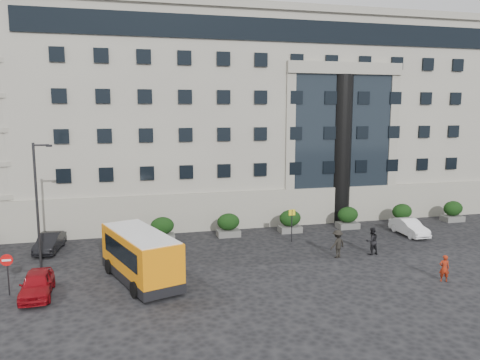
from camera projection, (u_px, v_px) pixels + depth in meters
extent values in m
plane|color=black|center=(237.00, 269.00, 29.50)|extent=(120.00, 120.00, 0.00)
cube|color=gray|center=(242.00, 119.00, 50.71)|extent=(44.00, 24.00, 18.00)
cylinder|color=black|center=(341.00, 149.00, 41.32)|extent=(1.80, 1.80, 13.00)
cube|color=#5B5B59|center=(163.00, 237.00, 35.97)|extent=(1.80, 1.20, 0.50)
ellipsoid|color=black|center=(162.00, 226.00, 35.83)|extent=(1.80, 1.26, 1.34)
cube|color=#5B5B59|center=(228.00, 233.00, 37.23)|extent=(1.80, 1.20, 0.50)
ellipsoid|color=black|center=(228.00, 222.00, 37.09)|extent=(1.80, 1.26, 1.34)
cube|color=#5B5B59|center=(290.00, 229.00, 38.49)|extent=(1.80, 1.20, 0.50)
ellipsoid|color=black|center=(290.00, 218.00, 38.35)|extent=(1.80, 1.26, 1.34)
cube|color=#5B5B59|center=(347.00, 225.00, 39.75)|extent=(1.80, 1.20, 0.50)
ellipsoid|color=black|center=(348.00, 215.00, 39.62)|extent=(1.80, 1.26, 1.34)
cube|color=#5B5B59|center=(402.00, 222.00, 41.01)|extent=(1.80, 1.20, 0.50)
ellipsoid|color=black|center=(402.00, 211.00, 40.88)|extent=(1.80, 1.26, 1.34)
cube|color=#5B5B59|center=(452.00, 218.00, 42.28)|extent=(1.80, 1.20, 0.50)
ellipsoid|color=black|center=(453.00, 208.00, 42.14)|extent=(1.80, 1.26, 1.34)
cylinder|color=#262628|center=(37.00, 207.00, 28.87)|extent=(0.16, 0.16, 8.00)
cylinder|color=#262628|center=(41.00, 145.00, 28.40)|extent=(0.90, 0.12, 0.12)
cube|color=black|center=(49.00, 146.00, 28.52)|extent=(0.35, 0.18, 0.14)
cylinder|color=#262628|center=(292.00, 226.00, 35.44)|extent=(0.08, 0.08, 2.50)
cube|color=yellow|center=(292.00, 212.00, 35.28)|extent=(0.50, 0.06, 0.45)
cylinder|color=#262628|center=(8.00, 276.00, 25.22)|extent=(0.08, 0.08, 2.20)
cylinder|color=red|center=(7.00, 260.00, 25.03)|extent=(0.64, 0.05, 0.64)
cube|color=white|center=(6.00, 260.00, 24.99)|extent=(0.45, 0.04, 0.10)
cube|color=orange|center=(140.00, 253.00, 27.27)|extent=(4.50, 7.39, 2.35)
cube|color=black|center=(141.00, 273.00, 27.46)|extent=(4.55, 7.44, 0.55)
cube|color=black|center=(140.00, 249.00, 27.24)|extent=(4.07, 5.95, 1.05)
cube|color=silver|center=(140.00, 234.00, 27.10)|extent=(4.27, 7.02, 0.18)
cylinder|color=black|center=(135.00, 290.00, 24.96)|extent=(0.55, 0.94, 0.90)
cylinder|color=black|center=(176.00, 281.00, 26.24)|extent=(0.55, 0.94, 0.90)
cylinder|color=black|center=(109.00, 266.00, 28.68)|extent=(0.55, 0.94, 0.90)
cylinder|color=black|center=(146.00, 260.00, 29.96)|extent=(0.55, 0.94, 0.90)
cube|color=maroon|center=(59.00, 206.00, 41.78)|extent=(2.18, 3.37, 2.32)
cube|color=maroon|center=(56.00, 216.00, 39.53)|extent=(2.06, 1.51, 1.57)
cube|color=black|center=(55.00, 214.00, 38.86)|extent=(1.76, 0.15, 0.74)
cylinder|color=black|center=(43.00, 224.00, 39.46)|extent=(0.25, 0.78, 0.78)
cylinder|color=black|center=(69.00, 223.00, 39.98)|extent=(0.25, 0.78, 0.78)
cylinder|color=black|center=(48.00, 217.00, 42.38)|extent=(0.25, 0.78, 0.78)
cylinder|color=black|center=(72.00, 215.00, 42.90)|extent=(0.25, 0.78, 0.78)
imported|color=maroon|center=(37.00, 284.00, 25.17)|extent=(1.72, 4.01, 1.35)
imported|color=black|center=(50.00, 242.00, 33.20)|extent=(1.90, 4.08, 1.30)
imported|color=black|center=(3.00, 217.00, 40.59)|extent=(2.94, 5.81, 1.57)
imported|color=white|center=(409.00, 227.00, 37.49)|extent=(1.39, 3.95, 1.30)
imported|color=maroon|center=(444.00, 268.00, 27.31)|extent=(0.68, 0.56, 1.60)
imported|color=black|center=(372.00, 241.00, 32.43)|extent=(1.01, 0.83, 1.92)
imported|color=black|center=(338.00, 244.00, 31.73)|extent=(1.42, 1.14, 1.93)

